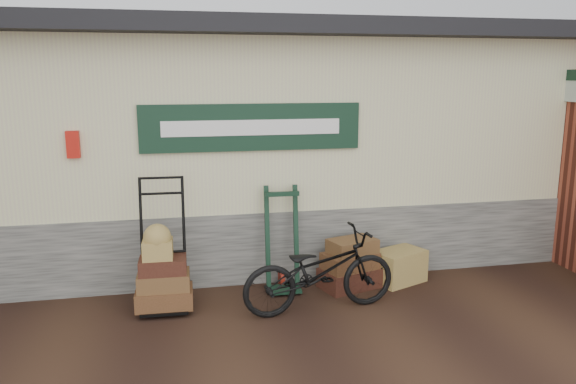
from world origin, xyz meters
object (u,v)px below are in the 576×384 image
at_px(suitcase_stack, 350,263).
at_px(bicycle, 320,267).
at_px(green_barrow, 282,239).
at_px(wicker_hamper, 399,266).
at_px(porter_trolley, 163,243).

height_order(suitcase_stack, bicycle, bicycle).
xyz_separation_m(green_barrow, suitcase_stack, (0.81, -0.12, -0.32)).
xyz_separation_m(suitcase_stack, bicycle, (-0.54, -0.59, 0.20)).
bearing_deg(wicker_hamper, bicycle, -151.97).
distance_m(wicker_hamper, bicycle, 1.40).
relative_size(porter_trolley, bicycle, 0.85).
xyz_separation_m(wicker_hamper, bicycle, (-1.20, -0.64, 0.30)).
height_order(porter_trolley, wicker_hamper, porter_trolley).
distance_m(porter_trolley, wicker_hamper, 2.92).
bearing_deg(green_barrow, bicycle, -67.34).
relative_size(porter_trolley, wicker_hamper, 2.37).
height_order(porter_trolley, green_barrow, porter_trolley).
xyz_separation_m(porter_trolley, suitcase_stack, (2.21, 0.11, -0.43)).
relative_size(green_barrow, suitcase_stack, 1.81).
distance_m(porter_trolley, suitcase_stack, 2.25).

